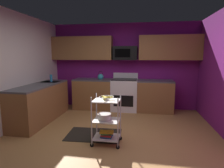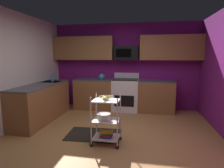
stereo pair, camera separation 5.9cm
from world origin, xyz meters
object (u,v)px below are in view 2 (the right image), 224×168
at_px(rolling_cart, 106,120).
at_px(kettle, 102,77).
at_px(fruit_bowl, 106,98).
at_px(dish_soap_bottle, 52,78).
at_px(mixing_bowl_large, 104,116).
at_px(oven_range, 125,94).
at_px(book_stack, 106,134).
at_px(microwave, 126,53).

bearing_deg(rolling_cart, kettle, 105.57).
height_order(rolling_cart, fruit_bowl, rolling_cart).
relative_size(rolling_cart, dish_soap_bottle, 4.57).
height_order(mixing_bowl_large, kettle, kettle).
relative_size(oven_range, kettle, 4.17).
height_order(mixing_bowl_large, book_stack, mixing_bowl_large).
bearing_deg(mixing_bowl_large, kettle, 104.55).
bearing_deg(kettle, mixing_bowl_large, -75.45).
bearing_deg(mixing_bowl_large, fruit_bowl, 0.00).
xyz_separation_m(oven_range, dish_soap_bottle, (-1.93, -0.77, 0.54)).
bearing_deg(dish_soap_bottle, microwave, 24.46).
distance_m(rolling_cart, fruit_bowl, 0.42).
xyz_separation_m(book_stack, kettle, (-0.62, 2.24, 0.81)).
bearing_deg(dish_soap_bottle, fruit_bowl, -38.75).
relative_size(microwave, fruit_bowl, 2.57).
distance_m(oven_range, dish_soap_bottle, 2.15).
bearing_deg(kettle, rolling_cart, -74.43).
bearing_deg(oven_range, fruit_bowl, -92.73).
bearing_deg(fruit_bowl, dish_soap_bottle, 141.25).
distance_m(microwave, dish_soap_bottle, 2.23).
bearing_deg(mixing_bowl_large, dish_soap_bottle, 140.59).
bearing_deg(kettle, oven_range, 0.30).
distance_m(rolling_cart, mixing_bowl_large, 0.08).
distance_m(fruit_bowl, kettle, 2.33).
xyz_separation_m(microwave, fruit_bowl, (-0.11, -2.35, -0.82)).
distance_m(oven_range, rolling_cart, 2.24).
relative_size(rolling_cart, mixing_bowl_large, 3.63).
distance_m(oven_range, book_stack, 2.26).
height_order(book_stack, kettle, kettle).
height_order(kettle, dish_soap_bottle, kettle).
bearing_deg(kettle, dish_soap_bottle, -147.37).
xyz_separation_m(book_stack, dish_soap_bottle, (-1.83, 1.47, 0.84)).
bearing_deg(microwave, dish_soap_bottle, -155.54).
height_order(oven_range, fruit_bowl, oven_range).
distance_m(microwave, book_stack, 2.80).
height_order(oven_range, mixing_bowl_large, oven_range).
distance_m(fruit_bowl, dish_soap_bottle, 2.35).
bearing_deg(rolling_cart, mixing_bowl_large, -180.00).
height_order(rolling_cart, kettle, kettle).
xyz_separation_m(fruit_bowl, mixing_bowl_large, (-0.04, -0.00, -0.36)).
relative_size(fruit_bowl, mixing_bowl_large, 1.08).
distance_m(oven_range, fruit_bowl, 2.28).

